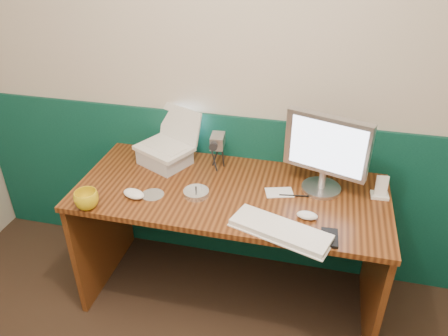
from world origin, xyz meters
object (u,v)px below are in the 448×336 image
(desk, at_px, (230,246))
(mug, at_px, (87,200))
(monitor, at_px, (326,154))
(laptop, at_px, (163,131))
(keyboard, at_px, (280,231))
(camcorder, at_px, (218,150))

(desk, bearing_deg, mug, -154.20)
(desk, bearing_deg, monitor, 14.28)
(desk, bearing_deg, laptop, 157.08)
(keyboard, relative_size, mug, 3.86)
(laptop, height_order, monitor, monitor)
(monitor, bearing_deg, desk, -147.50)
(desk, distance_m, laptop, 0.74)
(desk, height_order, monitor, monitor)
(desk, height_order, keyboard, keyboard)
(mug, bearing_deg, laptop, 65.96)
(laptop, bearing_deg, desk, 3.33)
(monitor, xyz_separation_m, mug, (-1.09, -0.42, -0.16))
(desk, xyz_separation_m, camcorder, (-0.12, 0.20, 0.48))
(desk, height_order, laptop, laptop)
(desk, relative_size, monitor, 3.81)
(monitor, xyz_separation_m, keyboard, (-0.16, -0.40, -0.20))
(keyboard, bearing_deg, monitor, 86.42)
(keyboard, xyz_separation_m, camcorder, (-0.41, 0.49, 0.10))
(desk, distance_m, mug, 0.83)
(keyboard, distance_m, camcorder, 0.65)
(monitor, distance_m, camcorder, 0.59)
(monitor, distance_m, keyboard, 0.47)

